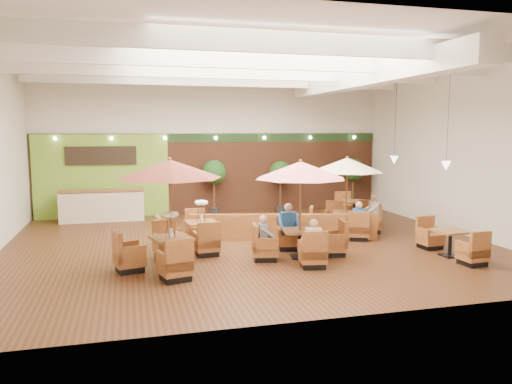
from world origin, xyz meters
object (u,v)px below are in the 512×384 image
object	(u,v)px
table_5	(354,211)
diner_0	(313,238)
diner_4	(372,209)
table_3	(193,232)
service_counter	(102,206)
table_1	(300,191)
table_2	(347,181)
table_0	(167,190)
topiary_0	(214,174)
topiary_2	(353,172)
topiary_1	(281,174)
diner_1	(289,222)
diner_3	(359,216)
booth_divider	(283,227)
diner_2	(265,232)
table_4	(450,244)

from	to	relation	value
table_5	diner_0	bearing A→B (deg)	-110.29
diner_4	table_3	bearing A→B (deg)	110.65
service_counter	table_1	distance (m)	8.78
table_2	table_0	bearing A→B (deg)	-131.67
table_5	topiary_0	bearing A→B (deg)	167.30
topiary_2	topiary_1	bearing A→B (deg)	180.00
table_5	diner_4	world-z (taller)	diner_4
table_1	topiary_1	xyz separation A→B (m)	(1.68, 7.10, -0.21)
topiary_1	diner_0	size ratio (longest dim) A/B	2.76
topiary_0	diner_0	xyz separation A→B (m)	(1.06, -8.05, -0.89)
table_0	table_1	bearing A→B (deg)	-12.20
topiary_0	topiary_1	bearing A→B (deg)	0.00
table_2	diner_1	xyz separation A→B (m)	(-2.47, -1.54, -0.96)
table_5	topiary_1	bearing A→B (deg)	145.06
topiary_0	topiary_2	bearing A→B (deg)	0.00
table_1	diner_0	size ratio (longest dim) A/B	3.44
table_0	table_5	world-z (taller)	table_0
table_3	diner_0	distance (m)	3.82
table_1	diner_3	bearing A→B (deg)	42.01
table_3	diner_0	world-z (taller)	table_3
table_1	diner_1	bearing A→B (deg)	99.55
table_3	diner_1	world-z (taller)	table_3
diner_0	table_1	bearing A→B (deg)	97.73
table_3	diner_3	bearing A→B (deg)	-7.68
booth_divider	table_5	bearing A→B (deg)	48.47
topiary_1	diner_2	size ratio (longest dim) A/B	2.89
table_5	diner_1	world-z (taller)	diner_1
booth_divider	table_0	world-z (taller)	table_0
table_2	topiary_1	world-z (taller)	table_2
diner_1	topiary_2	bearing A→B (deg)	-122.88
table_3	diner_4	bearing A→B (deg)	1.62
topiary_1	diner_0	bearing A→B (deg)	-101.77
table_1	table_4	size ratio (longest dim) A/B	1.08
diner_0	diner_2	distance (m)	1.35
table_3	topiary_0	distance (m)	5.60
table_2	table_3	size ratio (longest dim) A/B	1.03
table_1	booth_divider	bearing A→B (deg)	93.10
booth_divider	diner_4	world-z (taller)	diner_4
table_1	diner_2	bearing A→B (deg)	-170.45
service_counter	table_3	size ratio (longest dim) A/B	1.17
booth_divider	table_4	distance (m)	4.81
table_2	topiary_2	bearing A→B (deg)	86.13
diner_2	table_3	bearing A→B (deg)	-130.19
diner_3	table_0	bearing A→B (deg)	-133.49
table_1	table_2	xyz separation A→B (m)	(2.47, 2.50, -0.05)
table_0	diner_3	size ratio (longest dim) A/B	3.75
table_5	diner_3	distance (m)	3.38
table_1	diner_3	distance (m)	3.11
table_2	topiary_0	distance (m)	5.80
table_2	service_counter	bearing A→B (deg)	174.50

